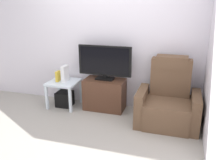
# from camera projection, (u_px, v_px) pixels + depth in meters

# --- Properties ---
(ground_plane) EXTENTS (6.40, 6.40, 0.00)m
(ground_plane) POSITION_uv_depth(u_px,v_px,m) (79.00, 129.00, 3.78)
(ground_plane) COLOR #9E998E
(wall_back) EXTENTS (6.40, 0.06, 2.60)m
(wall_back) POSITION_uv_depth(u_px,v_px,m) (101.00, 37.00, 4.40)
(wall_back) COLOR silver
(wall_back) RESTS_ON ground
(wall_side) EXTENTS (0.06, 4.48, 2.60)m
(wall_side) POSITION_uv_depth(u_px,v_px,m) (219.00, 56.00, 2.86)
(wall_side) COLOR silver
(wall_side) RESTS_ON ground
(tv_stand) EXTENTS (0.74, 0.41, 0.57)m
(tv_stand) POSITION_uv_depth(u_px,v_px,m) (105.00, 94.00, 4.43)
(tv_stand) COLOR #4C2D1E
(tv_stand) RESTS_ON ground
(television) EXTENTS (0.97, 0.20, 0.62)m
(television) POSITION_uv_depth(u_px,v_px,m) (105.00, 62.00, 4.26)
(television) COLOR black
(television) RESTS_ON tv_stand
(recliner_armchair) EXTENTS (0.98, 0.78, 1.08)m
(recliner_armchair) POSITION_uv_depth(u_px,v_px,m) (168.00, 102.00, 3.88)
(recliner_armchair) COLOR brown
(recliner_armchair) RESTS_ON ground
(side_table) EXTENTS (0.54, 0.54, 0.49)m
(side_table) POSITION_uv_depth(u_px,v_px,m) (64.00, 85.00, 4.53)
(side_table) COLOR silver
(side_table) RESTS_ON ground
(subwoofer_box) EXTENTS (0.28, 0.28, 0.28)m
(subwoofer_box) POSITION_uv_depth(u_px,v_px,m) (65.00, 99.00, 4.61)
(subwoofer_box) COLOR black
(subwoofer_box) RESTS_ON ground
(book_upright) EXTENTS (0.04, 0.13, 0.19)m
(book_upright) POSITION_uv_depth(u_px,v_px,m) (58.00, 76.00, 4.48)
(book_upright) COLOR gold
(book_upright) RESTS_ON side_table
(game_console) EXTENTS (0.07, 0.20, 0.30)m
(game_console) POSITION_uv_depth(u_px,v_px,m) (65.00, 74.00, 4.45)
(game_console) COLOR white
(game_console) RESTS_ON side_table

